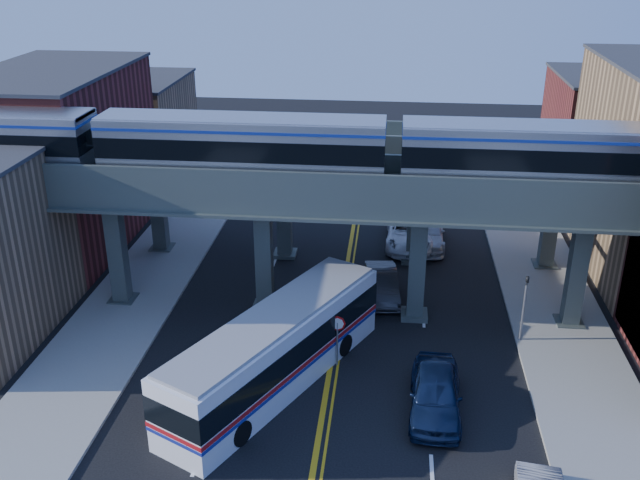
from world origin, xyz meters
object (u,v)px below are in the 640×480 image
Objects in this scene: car_lane_b at (382,284)px; car_lane_c at (409,232)px; car_lane_a at (436,393)px; transit_bus at (276,350)px; car_lane_d at (426,231)px; stop_sign at (337,333)px; transit_train at (242,146)px; traffic_signal at (525,301)px.

car_lane_c is (1.58, 7.44, 0.09)m from car_lane_b.
car_lane_a is at bearing -86.26° from car_lane_c.
car_lane_b is at bearing 0.18° from transit_bus.
stop_sign is at bearing -106.09° from car_lane_d.
stop_sign is 0.42× the size of car_lane_c.
transit_train is 15.32m from car_lane_c.
transit_train is 6.94× the size of car_lane_c.
car_lane_d is (1.06, 0.28, -0.02)m from car_lane_c.
car_lane_d is (0.11, 17.87, -0.06)m from car_lane_a.
transit_bus is at bearing -123.37° from car_lane_b.
transit_train reaches higher than transit_bus.
transit_train is 10.32m from stop_sign.
car_lane_d is (-4.35, 11.80, -1.44)m from traffic_signal.
transit_bus reaches higher than car_lane_b.
transit_bus reaches higher than car_lane_d.
transit_train is at bearing 136.20° from stop_sign.
transit_bus is 2.42× the size of car_lane_a.
transit_train is 9.15× the size of car_lane_b.
transit_bus is 2.05× the size of car_lane_c.
car_lane_a is 0.91× the size of car_lane_d.
car_lane_b is 0.76× the size of car_lane_c.
stop_sign is at bearing -111.35° from car_lane_b.
car_lane_c is 1.10m from car_lane_d.
transit_train is 11.17m from car_lane_b.
transit_train reaches higher than car_lane_d.
stop_sign is 0.49× the size of car_lane_a.
traffic_signal is 12.81m from car_lane_c.
car_lane_b is at bearing 106.24° from car_lane_a.
car_lane_d is at bearing 3.87° from transit_bus.
car_lane_b is 7.61m from car_lane_c.
car_lane_c is (-0.95, 17.59, -0.04)m from car_lane_a.
transit_bus reaches higher than stop_sign.
transit_train reaches higher than car_lane_b.
car_lane_c is at bearing 6.72° from transit_bus.
transit_bus is at bearing -112.39° from car_lane_d.
stop_sign is 7.40m from car_lane_b.
traffic_signal is (8.90, 3.00, 0.54)m from stop_sign.
traffic_signal reaches higher than car_lane_a.
stop_sign reaches higher than car_lane_b.
car_lane_a is at bearing -34.61° from stop_sign.
stop_sign is 15.51m from car_lane_d.
car_lane_d is (9.76, 9.80, -8.27)m from transit_train.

